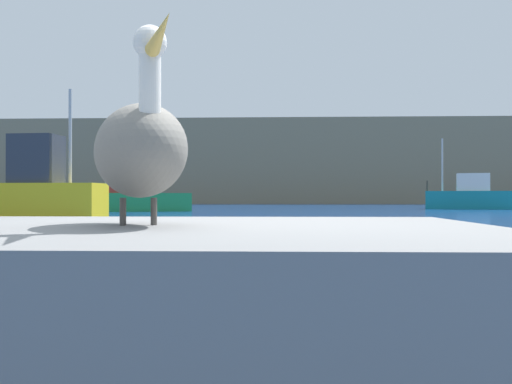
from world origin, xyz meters
The scene contains 7 objects.
ground_plane centered at (0.00, 0.00, 0.00)m, with size 260.00×260.00×0.00m, color navy.
hillside_backdrop centered at (0.00, 67.10, 4.78)m, with size 140.00×11.89×9.57m, color #7F755B.
pier_dock centered at (-0.51, -0.59, 0.34)m, with size 3.28×2.47×0.69m, color gray.
pelican centered at (-0.51, -0.60, 1.04)m, with size 0.70×1.23×0.83m.
fishing_boat_green centered at (-7.96, 29.08, 0.80)m, with size 6.02×3.28×3.68m.
fishing_boat_teal centered at (12.49, 35.75, 0.86)m, with size 5.58×2.88×4.69m.
fishing_boat_yellow centered at (-9.21, 18.03, 1.03)m, with size 5.95×2.09×4.76m.
Camera 1 is at (0.13, -3.25, 0.82)m, focal length 41.19 mm.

